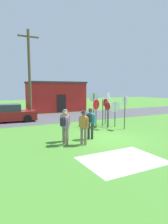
{
  "coord_description": "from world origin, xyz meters",
  "views": [
    {
      "loc": [
        -6.31,
        -9.03,
        2.87
      ],
      "look_at": [
        -0.3,
        2.36,
        1.3
      ],
      "focal_mm": 31.56,
      "sensor_mm": 36.0,
      "label": 1
    }
  ],
  "objects_px": {
    "stop_sign_rear_left": "(108,105)",
    "stop_sign_low_front": "(103,107)",
    "utility_pole": "(29,74)",
    "stop_sign_center_cluster": "(94,103)",
    "person_in_dark_shirt": "(65,126)",
    "stop_sign_far_back": "(125,107)",
    "stop_sign_leaning_right": "(115,109)",
    "person_in_teal": "(90,121)",
    "stop_sign_rear_right": "(109,104)",
    "person_with_sunhat": "(84,126)",
    "parked_car_on_street": "(9,114)",
    "stop_sign_tallest": "(107,111)",
    "person_near_signs": "(65,123)",
    "stop_sign_leaning_left": "(105,107)",
    "stop_sign_nearest": "(96,108)"
  },
  "relations": [
    {
      "from": "person_in_dark_shirt",
      "to": "stop_sign_far_back",
      "type": "bearing_deg",
      "value": 17.48
    },
    {
      "from": "stop_sign_tallest",
      "to": "person_near_signs",
      "type": "bearing_deg",
      "value": -156.56
    },
    {
      "from": "stop_sign_nearest",
      "to": "stop_sign_low_front",
      "type": "relative_size",
      "value": 1.0
    },
    {
      "from": "stop_sign_center_cluster",
      "to": "stop_sign_far_back",
      "type": "relative_size",
      "value": 1.09
    },
    {
      "from": "utility_pole",
      "to": "stop_sign_far_back",
      "type": "distance_m",
      "value": 8.94
    },
    {
      "from": "stop_sign_rear_left",
      "to": "person_with_sunhat",
      "type": "xyz_separation_m",
      "value": [
        -4.09,
        -3.76,
        -0.56
      ]
    },
    {
      "from": "stop_sign_rear_left",
      "to": "person_in_dark_shirt",
      "type": "relative_size",
      "value": 1.37
    },
    {
      "from": "stop_sign_leaning_right",
      "to": "stop_sign_center_cluster",
      "type": "distance_m",
      "value": 1.65
    },
    {
      "from": "stop_sign_leaning_right",
      "to": "person_in_teal",
      "type": "bearing_deg",
      "value": -146.14
    },
    {
      "from": "stop_sign_rear_right",
      "to": "stop_sign_rear_left",
      "type": "xyz_separation_m",
      "value": [
        0.32,
        0.52,
        -0.16
      ]
    },
    {
      "from": "person_in_teal",
      "to": "stop_sign_center_cluster",
      "type": "bearing_deg",
      "value": 56.53
    },
    {
      "from": "stop_sign_far_back",
      "to": "person_in_dark_shirt",
      "type": "height_order",
      "value": "stop_sign_far_back"
    },
    {
      "from": "stop_sign_leaning_right",
      "to": "stop_sign_far_back",
      "type": "height_order",
      "value": "stop_sign_far_back"
    },
    {
      "from": "stop_sign_center_cluster",
      "to": "person_with_sunhat",
      "type": "bearing_deg",
      "value": -126.39
    },
    {
      "from": "parked_car_on_street",
      "to": "person_in_dark_shirt",
      "type": "relative_size",
      "value": 2.62
    },
    {
      "from": "stop_sign_far_back",
      "to": "person_with_sunhat",
      "type": "relative_size",
      "value": 1.35
    },
    {
      "from": "stop_sign_tallest",
      "to": "person_with_sunhat",
      "type": "xyz_separation_m",
      "value": [
        -3.33,
        -2.71,
        -0.29
      ]
    },
    {
      "from": "stop_sign_rear_right",
      "to": "stop_sign_rear_left",
      "type": "height_order",
      "value": "stop_sign_rear_right"
    },
    {
      "from": "stop_sign_leaning_left",
      "to": "stop_sign_rear_right",
      "type": "relative_size",
      "value": 0.81
    },
    {
      "from": "stop_sign_far_back",
      "to": "person_near_signs",
      "type": "relative_size",
      "value": 1.35
    },
    {
      "from": "stop_sign_rear_left",
      "to": "stop_sign_center_cluster",
      "type": "height_order",
      "value": "stop_sign_center_cluster"
    },
    {
      "from": "utility_pole",
      "to": "stop_sign_leaning_right",
      "type": "height_order",
      "value": "utility_pole"
    },
    {
      "from": "stop_sign_rear_left",
      "to": "utility_pole",
      "type": "bearing_deg",
      "value": 131.52
    },
    {
      "from": "stop_sign_far_back",
      "to": "person_in_teal",
      "type": "height_order",
      "value": "stop_sign_far_back"
    },
    {
      "from": "stop_sign_far_back",
      "to": "stop_sign_low_front",
      "type": "height_order",
      "value": "stop_sign_far_back"
    },
    {
      "from": "stop_sign_rear_left",
      "to": "stop_sign_low_front",
      "type": "height_order",
      "value": "stop_sign_rear_left"
    },
    {
      "from": "stop_sign_leaning_right",
      "to": "stop_sign_nearest",
      "type": "bearing_deg",
      "value": 170.27
    },
    {
      "from": "stop_sign_nearest",
      "to": "stop_sign_leaning_right",
      "type": "bearing_deg",
      "value": -9.73
    },
    {
      "from": "person_with_sunhat",
      "to": "stop_sign_center_cluster",
      "type": "bearing_deg",
      "value": 53.61
    },
    {
      "from": "person_in_teal",
      "to": "person_with_sunhat",
      "type": "bearing_deg",
      "value": -136.25
    },
    {
      "from": "stop_sign_rear_right",
      "to": "person_with_sunhat",
      "type": "distance_m",
      "value": 5.02
    },
    {
      "from": "parked_car_on_street",
      "to": "person_in_teal",
      "type": "distance_m",
      "value": 8.8
    },
    {
      "from": "stop_sign_low_front",
      "to": "person_near_signs",
      "type": "height_order",
      "value": "stop_sign_low_front"
    },
    {
      "from": "stop_sign_center_cluster",
      "to": "person_near_signs",
      "type": "distance_m",
      "value": 4.82
    },
    {
      "from": "utility_pole",
      "to": "stop_sign_center_cluster",
      "type": "height_order",
      "value": "utility_pole"
    },
    {
      "from": "stop_sign_center_cluster",
      "to": "stop_sign_far_back",
      "type": "xyz_separation_m",
      "value": [
        1.29,
        -2.08,
        -0.15
      ]
    },
    {
      "from": "stop_sign_leaning_left",
      "to": "stop_sign_center_cluster",
      "type": "bearing_deg",
      "value": -170.55
    },
    {
      "from": "parked_car_on_street",
      "to": "stop_sign_low_front",
      "type": "distance_m",
      "value": 8.05
    },
    {
      "from": "stop_sign_tallest",
      "to": "person_near_signs",
      "type": "xyz_separation_m",
      "value": [
        -3.91,
        -1.7,
        -0.26
      ]
    },
    {
      "from": "stop_sign_low_front",
      "to": "person_in_dark_shirt",
      "type": "bearing_deg",
      "value": -143.64
    },
    {
      "from": "parked_car_on_street",
      "to": "stop_sign_leaning_left",
      "type": "height_order",
      "value": "stop_sign_leaning_left"
    },
    {
      "from": "stop_sign_leaning_left",
      "to": "stop_sign_nearest",
      "type": "bearing_deg",
      "value": -146.73
    },
    {
      "from": "utility_pole",
      "to": "person_in_teal",
      "type": "relative_size",
      "value": 4.52
    },
    {
      "from": "utility_pole",
      "to": "stop_sign_far_back",
      "type": "relative_size",
      "value": 3.36
    },
    {
      "from": "parked_car_on_street",
      "to": "stop_sign_center_cluster",
      "type": "distance_m",
      "value": 7.39
    },
    {
      "from": "stop_sign_leaning_right",
      "to": "person_near_signs",
      "type": "relative_size",
      "value": 1.1
    },
    {
      "from": "stop_sign_tallest",
      "to": "stop_sign_leaning_right",
      "type": "distance_m",
      "value": 1.03
    },
    {
      "from": "stop_sign_rear_right",
      "to": "stop_sign_far_back",
      "type": "relative_size",
      "value": 1.08
    },
    {
      "from": "stop_sign_rear_right",
      "to": "person_in_dark_shirt",
      "type": "xyz_separation_m",
      "value": [
        -4.62,
        -2.83,
        -0.73
      ]
    },
    {
      "from": "parked_car_on_street",
      "to": "stop_sign_low_front",
      "type": "relative_size",
      "value": 2.11
    }
  ]
}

